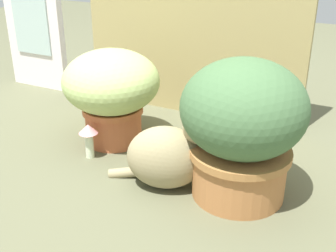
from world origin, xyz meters
name	(u,v)px	position (x,y,z in m)	size (l,w,h in m)	color
ground_plane	(127,168)	(0.00, 0.00, 0.00)	(6.00, 6.00, 0.00)	#595A40
cardboard_backdrop	(191,8)	(-0.02, 0.59, 0.48)	(1.04, 0.03, 0.97)	tan
window_panel_white	(32,10)	(-0.90, 0.55, 0.41)	(0.35, 0.05, 0.82)	white
grass_planter	(112,90)	(-0.16, 0.17, 0.22)	(0.38, 0.38, 0.38)	#BA603A
leafy_planter	(242,126)	(0.42, 0.02, 0.25)	(0.39, 0.39, 0.46)	#B1703E
cat	(171,155)	(0.20, -0.04, 0.12)	(0.39, 0.25, 0.32)	#988A62
mushroom_ornament_pink	(89,135)	(-0.17, 0.01, 0.09)	(0.07, 0.07, 0.14)	silver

